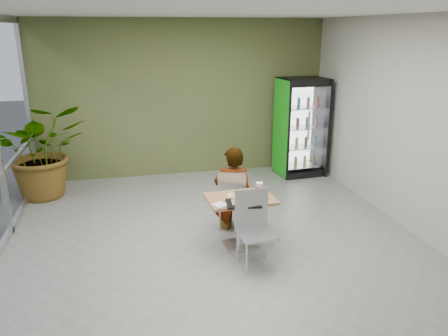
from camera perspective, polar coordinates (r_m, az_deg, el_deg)
The scene contains 12 objects.
ground at distance 6.33m, azimuth -0.72°, elevation -10.40°, with size 7.00×7.00×0.00m, color gray.
room_envelope at distance 5.75m, azimuth -0.78°, elevation 3.80°, with size 6.00×7.00×3.20m, color #B8B6A6, non-canonical shape.
dining_table at distance 6.16m, azimuth 2.15°, elevation -5.73°, with size 0.96×0.69×0.75m.
chair_far at distance 6.67m, azimuth 1.07°, elevation -3.58°, with size 0.53×0.53×0.96m.
chair_near at distance 5.70m, azimuth 3.91°, elevation -7.12°, with size 0.47×0.48×1.02m.
seated_woman at distance 6.74m, azimuth 1.20°, elevation -3.85°, with size 0.60×0.38×1.62m, color black.
pizza_plate at distance 6.12m, azimuth 1.48°, elevation -3.53°, with size 0.28×0.21×0.03m.
soda_cup at distance 6.15m, azimuth 4.63°, elevation -2.76°, with size 0.10×0.10×0.19m.
napkin_stack at distance 5.79m, azimuth -0.53°, elevation -4.86°, with size 0.17×0.17×0.02m, color white.
cafeteria_tray at distance 5.84m, azimuth 2.54°, elevation -4.65°, with size 0.45×0.33×0.03m, color black.
beverage_fridge at distance 9.31m, azimuth 10.03°, elevation 5.26°, with size 0.99×0.79×2.03m.
potted_plant at distance 8.60m, azimuth -22.63°, elevation 2.10°, with size 1.56×1.35×1.74m, color #255E2A.
Camera 1 is at (-1.16, -5.46, 2.99)m, focal length 35.00 mm.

